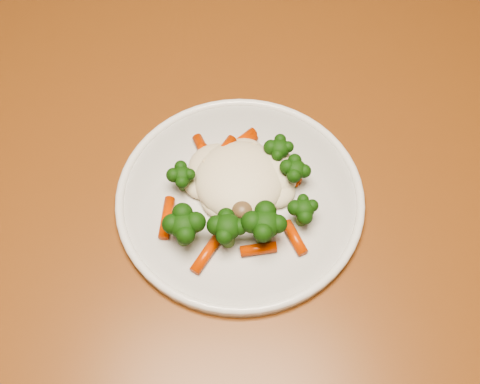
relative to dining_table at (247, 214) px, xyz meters
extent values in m
plane|color=brown|center=(-0.17, -0.05, -0.65)|extent=(3.00, 3.00, 0.00)
cube|color=brown|center=(0.00, 0.00, 0.08)|extent=(1.24, 0.85, 0.04)
cylinder|color=white|center=(-0.01, -0.04, 0.10)|extent=(0.28, 0.28, 0.01)
ellipsoid|color=#F0E3C0|center=(-0.01, -0.02, 0.13)|extent=(0.12, 0.11, 0.05)
ellipsoid|color=black|center=(-0.07, -0.09, 0.13)|extent=(0.05, 0.05, 0.04)
ellipsoid|color=black|center=(-0.02, -0.10, 0.13)|extent=(0.05, 0.05, 0.04)
ellipsoid|color=black|center=(0.02, -0.09, 0.13)|extent=(0.05, 0.05, 0.05)
ellipsoid|color=black|center=(0.06, -0.07, 0.13)|extent=(0.04, 0.04, 0.03)
ellipsoid|color=black|center=(0.05, -0.02, 0.13)|extent=(0.04, 0.04, 0.04)
ellipsoid|color=black|center=(0.04, 0.01, 0.13)|extent=(0.04, 0.04, 0.04)
ellipsoid|color=black|center=(-0.08, -0.03, 0.13)|extent=(0.04, 0.04, 0.03)
cylinder|color=#D94005|center=(-0.04, 0.01, 0.12)|extent=(0.04, 0.04, 0.01)
cylinder|color=#D94005|center=(-0.01, 0.03, 0.12)|extent=(0.04, 0.04, 0.01)
cylinder|color=#D94005|center=(0.04, -0.01, 0.12)|extent=(0.04, 0.04, 0.01)
cylinder|color=#D94005|center=(-0.09, -0.07, 0.12)|extent=(0.02, 0.05, 0.01)
cylinder|color=#D94005|center=(-0.05, -0.11, 0.12)|extent=(0.04, 0.05, 0.01)
cylinder|color=#D94005|center=(0.01, -0.11, 0.12)|extent=(0.04, 0.02, 0.01)
cylinder|color=#D94005|center=(0.05, -0.10, 0.12)|extent=(0.03, 0.04, 0.01)
cylinder|color=#D94005|center=(0.02, -0.02, 0.13)|extent=(0.02, 0.05, 0.01)
cylinder|color=#D94005|center=(-0.03, 0.01, 0.13)|extent=(0.04, 0.05, 0.01)
cylinder|color=#D94005|center=(-0.05, 0.02, 0.12)|extent=(0.03, 0.05, 0.01)
cylinder|color=#D94005|center=(-0.01, 0.03, 0.12)|extent=(0.04, 0.03, 0.01)
ellipsoid|color=brown|center=(0.00, -0.03, 0.13)|extent=(0.02, 0.02, 0.02)
ellipsoid|color=brown|center=(0.01, -0.03, 0.13)|extent=(0.03, 0.03, 0.02)
ellipsoid|color=brown|center=(-0.02, -0.04, 0.13)|extent=(0.02, 0.02, 0.01)
ellipsoid|color=brown|center=(-0.01, -0.07, 0.13)|extent=(0.02, 0.02, 0.02)
cube|color=beige|center=(-0.02, 0.01, 0.13)|extent=(0.02, 0.02, 0.01)
cube|color=beige|center=(0.01, 0.01, 0.13)|extent=(0.02, 0.02, 0.01)
cube|color=beige|center=(-0.04, 0.00, 0.13)|extent=(0.02, 0.02, 0.01)
camera|label=1|loc=(-0.01, -0.40, 0.70)|focal=45.00mm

